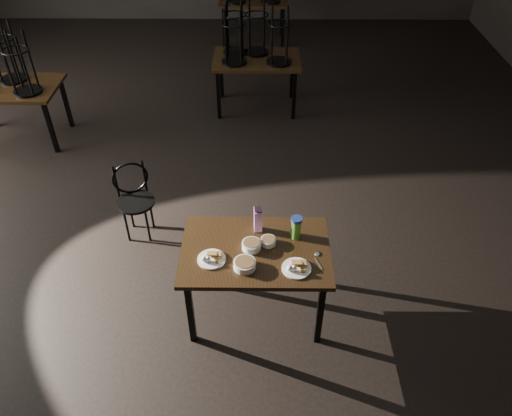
{
  "coord_description": "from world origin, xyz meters",
  "views": [
    {
      "loc": [
        0.77,
        -4.26,
        3.57
      ],
      "look_at": [
        0.74,
        -1.02,
        0.85
      ],
      "focal_mm": 35.0,
      "sensor_mm": 36.0,
      "label": 1
    }
  ],
  "objects_px": {
    "juice_carton": "(258,219)",
    "water_bottle": "(296,227)",
    "main_table": "(256,257)",
    "bentwood_chair": "(134,195)"
  },
  "relations": [
    {
      "from": "main_table",
      "to": "water_bottle",
      "type": "xyz_separation_m",
      "value": [
        0.33,
        0.15,
        0.18
      ]
    },
    {
      "from": "main_table",
      "to": "water_bottle",
      "type": "height_order",
      "value": "water_bottle"
    },
    {
      "from": "main_table",
      "to": "juice_carton",
      "type": "relative_size",
      "value": 4.66
    },
    {
      "from": "bentwood_chair",
      "to": "juice_carton",
      "type": "bearing_deg",
      "value": -54.11
    },
    {
      "from": "main_table",
      "to": "bentwood_chair",
      "type": "distance_m",
      "value": 1.63
    },
    {
      "from": "main_table",
      "to": "juice_carton",
      "type": "xyz_separation_m",
      "value": [
        0.02,
        0.24,
        0.2
      ]
    },
    {
      "from": "main_table",
      "to": "bentwood_chair",
      "type": "xyz_separation_m",
      "value": [
        -1.23,
        1.05,
        -0.2
      ]
    },
    {
      "from": "water_bottle",
      "to": "bentwood_chair",
      "type": "relative_size",
      "value": 0.26
    },
    {
      "from": "main_table",
      "to": "water_bottle",
      "type": "bearing_deg",
      "value": 24.97
    },
    {
      "from": "juice_carton",
      "to": "water_bottle",
      "type": "bearing_deg",
      "value": -14.91
    }
  ]
}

